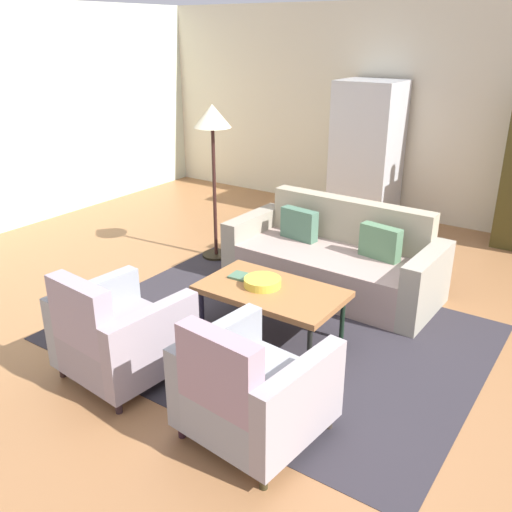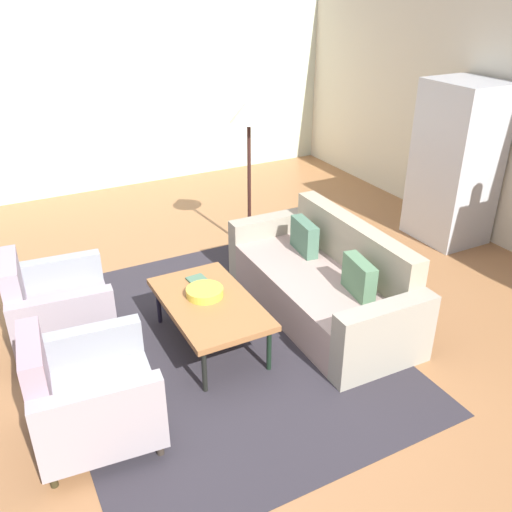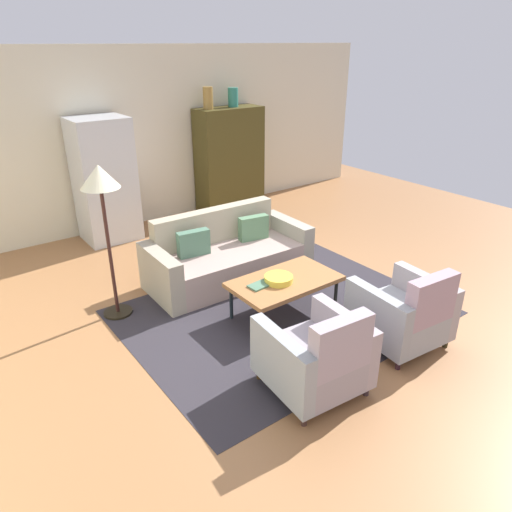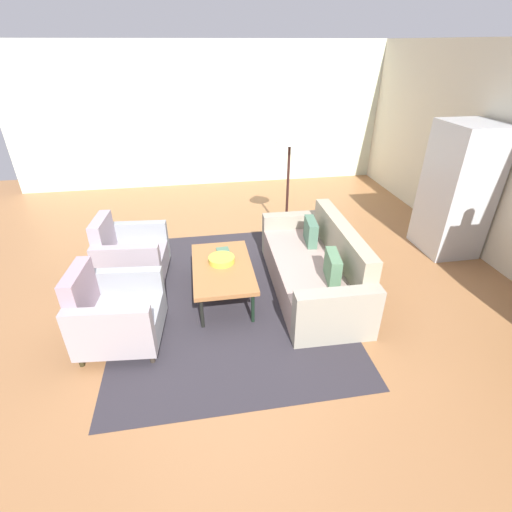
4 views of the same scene
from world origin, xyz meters
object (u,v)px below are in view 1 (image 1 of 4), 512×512
Objects in this scene: armchair_right at (249,393)px; couch at (336,261)px; floor_lamp at (213,131)px; refrigerator at (367,152)px; armchair_left at (116,337)px; book_stack at (245,277)px; fruit_bowl at (262,282)px; coffee_table at (271,293)px.

couch is at bearing 109.51° from armchair_right.
refrigerator is at bearing 70.22° from floor_lamp.
armchair_left is at bearing -68.73° from floor_lamp.
fruit_bowl is at bearing -11.36° from book_stack.
coffee_table is 3.82× the size of fruit_bowl.
floor_lamp is (-1.20, 1.11, 0.99)m from book_stack.
couch is 2.41× the size of armchair_right.
armchair_left is (-0.61, -2.35, 0.06)m from couch.
coffee_table is (-0.00, -1.19, 0.12)m from couch.
floor_lamp reaches higher than armchair_left.
coffee_table is 0.70× the size of floor_lamp.
refrigerator is at bearing 96.66° from book_stack.
book_stack is at bearing 171.96° from coffee_table.
armchair_left is 3.21× the size of book_stack.
armchair_right is (0.59, -2.35, 0.06)m from couch.
refrigerator is (-0.09, 4.57, 0.58)m from armchair_left.
armchair_right is (1.20, 0.00, 0.00)m from armchair_left.
armchair_right is 0.51× the size of floor_lamp.
armchair_right reaches higher than coffee_table.
fruit_bowl is 3.48m from refrigerator.
armchair_right is 1.36m from fruit_bowl.
book_stack is at bearing 132.02° from armchair_right.
coffee_table is 0.31m from book_stack.
floor_lamp is (-1.51, -0.04, 1.16)m from couch.
fruit_bowl is 0.22m from book_stack.
refrigerator is (-0.70, 2.21, 0.64)m from couch.
couch reaches higher than fruit_bowl.
couch is 2.41× the size of armchair_left.
floor_lamp reaches higher than fruit_bowl.
armchair_left is 1.25m from book_stack.
floor_lamp is at bearing -109.78° from refrigerator.
book_stack is at bearing 76.26° from couch.
armchair_left is 0.51× the size of floor_lamp.
couch reaches higher than coffee_table.
armchair_left is at bearing -174.61° from armchair_right.
refrigerator is 1.08× the size of floor_lamp.
floor_lamp is at bearing 2.73° from couch.
armchair_right is at bearing -63.01° from coffee_table.
book_stack is at bearing 81.11° from armchair_left.
fruit_bowl is at bearing 125.80° from armchair_right.
book_stack is 3.41m from refrigerator.
fruit_bowl reaches higher than book_stack.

